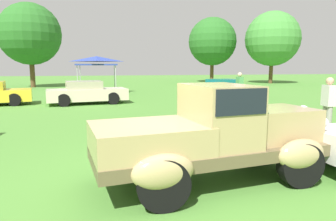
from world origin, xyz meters
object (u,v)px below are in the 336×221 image
object	(u,v)px
canopy_tent_left_field	(97,60)
show_car_teal	(225,90)
feature_pickup_truck	(214,133)
spectator_near_truck	(239,88)
show_car_cream	(87,93)
spectator_between_cars	(328,104)

from	to	relation	value
canopy_tent_left_field	show_car_teal	bearing A→B (deg)	-37.58
feature_pickup_truck	spectator_near_truck	size ratio (longest dim) A/B	2.53
feature_pickup_truck	show_car_cream	distance (m)	12.07
feature_pickup_truck	show_car_teal	distance (m)	13.23
show_car_cream	show_car_teal	size ratio (longest dim) A/B	1.06
feature_pickup_truck	spectator_between_cars	bearing A→B (deg)	30.93
spectator_near_truck	canopy_tent_left_field	world-z (taller)	canopy_tent_left_field
show_car_cream	show_car_teal	distance (m)	8.05
feature_pickup_truck	show_car_cream	world-z (taller)	feature_pickup_truck
show_car_cream	spectator_between_cars	bearing A→B (deg)	-51.15
feature_pickup_truck	spectator_between_cars	size ratio (longest dim) A/B	2.53
spectator_near_truck	spectator_between_cars	size ratio (longest dim) A/B	1.00
show_car_teal	spectator_near_truck	bearing A→B (deg)	-97.75
canopy_tent_left_field	feature_pickup_truck	bearing A→B (deg)	-82.65
feature_pickup_truck	spectator_between_cars	distance (m)	5.27
show_car_cream	show_car_teal	world-z (taller)	same
show_car_teal	feature_pickup_truck	bearing A→B (deg)	-113.55
show_car_teal	spectator_near_truck	world-z (taller)	spectator_near_truck
show_car_teal	canopy_tent_left_field	xyz separation A→B (m)	(-7.60, 5.85, 1.82)
show_car_cream	spectator_near_truck	distance (m)	8.02
feature_pickup_truck	show_car_cream	bearing A→B (deg)	103.20
spectator_near_truck	canopy_tent_left_field	distance (m)	11.28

